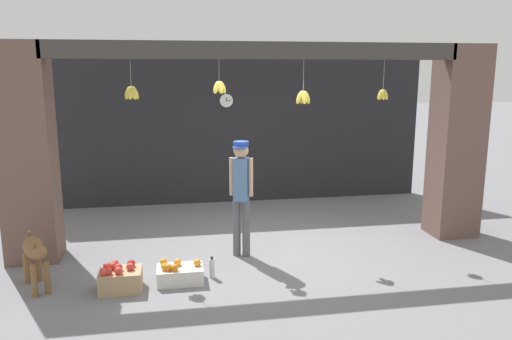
# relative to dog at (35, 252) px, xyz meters

# --- Properties ---
(ground_plane) EXTENTS (60.00, 60.00, 0.00)m
(ground_plane) POSITION_rel_dog_xyz_m (2.93, 0.79, -0.48)
(ground_plane) COLOR slate
(shop_back_wall) EXTENTS (7.73, 0.12, 3.04)m
(shop_back_wall) POSITION_rel_dog_xyz_m (2.93, 3.77, 1.03)
(shop_back_wall) COLOR #232326
(shop_back_wall) RESTS_ON ground_plane
(shop_pillar_left) EXTENTS (0.70, 0.60, 3.04)m
(shop_pillar_left) POSITION_rel_dog_xyz_m (-0.28, 1.09, 1.03)
(shop_pillar_left) COLOR brown
(shop_pillar_left) RESTS_ON ground_plane
(shop_pillar_right) EXTENTS (0.70, 0.60, 3.04)m
(shop_pillar_right) POSITION_rel_dog_xyz_m (6.15, 1.09, 1.03)
(shop_pillar_right) COLOR brown
(shop_pillar_right) RESTS_ON ground_plane
(storefront_awning) EXTENTS (5.83, 0.28, 0.88)m
(storefront_awning) POSITION_rel_dog_xyz_m (2.92, 0.91, 2.40)
(storefront_awning) COLOR #3D3833
(dog) EXTENTS (0.50, 0.84, 0.70)m
(dog) POSITION_rel_dog_xyz_m (0.00, 0.00, 0.00)
(dog) COLOR brown
(dog) RESTS_ON ground_plane
(shopkeeper) EXTENTS (0.33, 0.30, 1.68)m
(shopkeeper) POSITION_rel_dog_xyz_m (2.63, 0.70, 0.51)
(shopkeeper) COLOR #56565B
(shopkeeper) RESTS_ON ground_plane
(fruit_crate_oranges) EXTENTS (0.58, 0.38, 0.29)m
(fruit_crate_oranges) POSITION_rel_dog_xyz_m (1.72, -0.08, -0.37)
(fruit_crate_oranges) COLOR silver
(fruit_crate_oranges) RESTS_ON ground_plane
(fruit_crate_apples) EXTENTS (0.51, 0.39, 0.35)m
(fruit_crate_apples) POSITION_rel_dog_xyz_m (1.00, -0.19, -0.33)
(fruit_crate_apples) COLOR tan
(fruit_crate_apples) RESTS_ON ground_plane
(water_bottle) EXTENTS (0.07, 0.07, 0.28)m
(water_bottle) POSITION_rel_dog_xyz_m (2.14, -0.01, -0.35)
(water_bottle) COLOR silver
(water_bottle) RESTS_ON ground_plane
(wall_clock) EXTENTS (0.28, 0.03, 0.28)m
(wall_clock) POSITION_rel_dog_xyz_m (2.77, 3.69, 1.57)
(wall_clock) COLOR black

